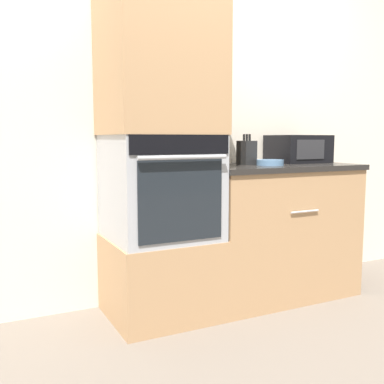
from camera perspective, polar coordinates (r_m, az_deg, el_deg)
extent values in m
plane|color=#6B6056|center=(2.83, 4.82, -16.19)|extent=(12.00, 12.00, 0.00)
cube|color=beige|center=(3.16, -0.99, 9.46)|extent=(8.00, 0.05, 2.50)
cube|color=#A87F56|center=(2.86, -3.96, -10.65)|extent=(0.64, 0.60, 0.50)
cube|color=#9EA0A5|center=(2.74, -4.05, 0.64)|extent=(0.62, 0.59, 0.63)
cube|color=black|center=(2.45, -1.40, 6.06)|extent=(0.59, 0.01, 0.11)
cube|color=orange|center=(2.45, -1.37, 6.06)|extent=(0.09, 0.00, 0.03)
cube|color=black|center=(2.47, -1.38, -1.02)|extent=(0.51, 0.01, 0.46)
cylinder|color=#9EA0A5|center=(2.43, -1.09, 4.43)|extent=(0.53, 0.02, 0.02)
cube|color=#A87F56|center=(2.76, -4.19, 16.51)|extent=(0.64, 0.60, 0.89)
cube|color=#A87F56|center=(3.23, 10.41, -5.08)|extent=(1.09, 0.60, 0.89)
cube|color=black|center=(3.17, 10.58, 3.15)|extent=(1.11, 0.63, 0.03)
cylinder|color=#B7B7BC|center=(2.95, 14.13, -2.41)|extent=(0.22, 0.01, 0.01)
cube|color=black|center=(3.44, 13.30, 5.35)|extent=(0.40, 0.33, 0.20)
cube|color=#28282B|center=(3.30, 14.83, 5.25)|extent=(0.25, 0.01, 0.14)
cube|color=black|center=(3.10, 6.95, 4.98)|extent=(0.09, 0.12, 0.16)
cylinder|color=black|center=(3.09, 6.62, 6.90)|extent=(0.02, 0.02, 0.04)
cylinder|color=black|center=(3.10, 6.97, 6.90)|extent=(0.02, 0.02, 0.04)
cylinder|color=black|center=(3.11, 7.33, 6.89)|extent=(0.02, 0.02, 0.04)
cylinder|color=#517599|center=(3.04, 9.89, 3.71)|extent=(0.18, 0.18, 0.04)
cylinder|color=silver|center=(3.11, 1.83, 4.15)|extent=(0.04, 0.04, 0.07)
cylinder|color=gold|center=(3.11, 1.84, 4.96)|extent=(0.04, 0.04, 0.02)
cylinder|color=silver|center=(3.27, 6.18, 4.06)|extent=(0.05, 0.05, 0.05)
cylinder|color=black|center=(3.27, 6.18, 4.60)|extent=(0.05, 0.05, 0.01)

